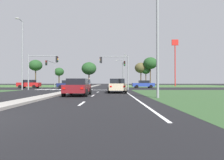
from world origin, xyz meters
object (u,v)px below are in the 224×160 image
object	(u,v)px
street_lamp_second	(22,52)
pedestrian_at_median	(89,82)
traffic_signal_near_left	(40,65)
street_lamp_fourth	(122,71)
treeline_seventh	(150,63)
traffic_signal_far_right	(124,69)
treeline_fourth	(89,69)
car_beige_third	(117,86)
street_lamp_third	(124,68)
car_maroon_seventh	(78,87)
treeline_third	(89,67)
car_navy_near	(69,84)
fastfood_pole_sign	(175,53)
car_black_fifth	(85,84)
treeline_second	(59,72)
traffic_signal_far_left	(52,69)
car_grey_fourth	(88,83)
street_lamp_near	(155,30)
traffic_signal_near_right	(117,66)
car_blue_sixth	(143,84)
car_red_second	(29,84)
treeline_fifth	(141,68)
treeline_near	(36,65)

from	to	relation	value
street_lamp_second	pedestrian_at_median	xyz separation A→B (m)	(8.39, 15.83, -4.52)
traffic_signal_near_left	street_lamp_fourth	bearing A→B (deg)	66.56
treeline_seventh	traffic_signal_far_right	bearing A→B (deg)	-111.16
traffic_signal_near_left	treeline_fourth	size ratio (longest dim) A/B	0.64
car_beige_third	street_lamp_third	world-z (taller)	street_lamp_third
car_maroon_seventh	treeline_third	size ratio (longest dim) A/B	0.50
street_lamp_third	street_lamp_fourth	world-z (taller)	street_lamp_third
pedestrian_at_median	car_navy_near	bearing A→B (deg)	-148.06
traffic_signal_near_left	fastfood_pole_sign	bearing A→B (deg)	39.47
street_lamp_fourth	car_maroon_seventh	bearing A→B (deg)	-97.85
car_maroon_seventh	street_lamp_second	size ratio (longest dim) A/B	0.41
car_black_fifth	treeline_seventh	xyz separation A→B (m)	(21.96, 18.35, 7.43)
traffic_signal_near_left	car_black_fifth	bearing A→B (deg)	81.66
traffic_signal_far_right	treeline_third	distance (m)	32.92
car_beige_third	treeline_seventh	xyz separation A→B (m)	(13.80, 49.46, 7.42)
street_lamp_second	treeline_second	distance (m)	44.29
street_lamp_fourth	fastfood_pole_sign	world-z (taller)	fastfood_pole_sign
traffic_signal_far_left	traffic_signal_near_left	size ratio (longest dim) A/B	1.05
treeline_third	traffic_signal_far_left	bearing A→B (deg)	-97.66
car_maroon_seventh	car_grey_fourth	bearing A→B (deg)	96.13
treeline_second	treeline_third	xyz separation A→B (m)	(11.73, -1.82, 1.80)
car_black_fifth	street_lamp_near	xyz separation A→B (m)	(10.81, -38.19, 4.37)
street_lamp_fourth	treeline_seventh	size ratio (longest dim) A/B	0.80
street_lamp_near	street_lamp_fourth	distance (m)	47.59
pedestrian_at_median	treeline_fourth	distance (m)	26.12
traffic_signal_near_right	treeline_seventh	bearing A→B (deg)	72.08
street_lamp_near	car_black_fifth	bearing A→B (deg)	105.80
car_blue_sixth	traffic_signal_far_right	bearing A→B (deg)	57.32
car_beige_third	car_black_fifth	world-z (taller)	car_beige_third
traffic_signal_near_left	traffic_signal_near_right	size ratio (longest dim) A/B	1.02
car_blue_sixth	car_maroon_seventh	bearing A→B (deg)	156.20
fastfood_pole_sign	treeline_seventh	size ratio (longest dim) A/B	1.24
car_navy_near	car_blue_sixth	size ratio (longest dim) A/B	0.96
street_lamp_fourth	treeline_fourth	size ratio (longest dim) A/B	0.98
car_red_second	traffic_signal_far_left	distance (m)	5.50
car_navy_near	treeline_fifth	world-z (taller)	treeline_fifth
fastfood_pole_sign	treeline_second	size ratio (longest dim) A/B	1.93
car_navy_near	treeline_near	world-z (taller)	treeline_near
treeline_seventh	street_lamp_second	bearing A→B (deg)	-123.87
car_grey_fourth	traffic_signal_near_left	world-z (taller)	traffic_signal_near_left
car_grey_fourth	street_lamp_fourth	world-z (taller)	street_lamp_fourth
traffic_signal_near_left	treeline_second	world-z (taller)	treeline_second
traffic_signal_near_right	street_lamp_third	size ratio (longest dim) A/B	0.59
car_maroon_seventh	traffic_signal_near_right	distance (m)	13.12
car_navy_near	street_lamp_second	bearing A→B (deg)	-45.33
traffic_signal_far_left	fastfood_pole_sign	size ratio (longest dim) A/B	0.44
treeline_seventh	treeline_fifth	bearing A→B (deg)	149.84
traffic_signal_far_right	car_navy_near	bearing A→B (deg)	-152.76
pedestrian_at_median	treeline_fourth	xyz separation A→B (m)	(-3.16, 25.46, 4.90)
traffic_signal_far_right	traffic_signal_near_right	size ratio (longest dim) A/B	1.06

